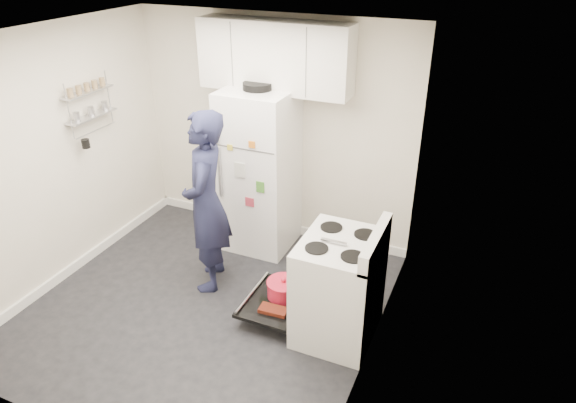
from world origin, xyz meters
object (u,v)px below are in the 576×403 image
at_px(refrigerator, 260,170).
at_px(person, 206,203).
at_px(electric_range, 337,289).
at_px(open_oven_door, 280,295).

bearing_deg(refrigerator, person, -98.34).
relative_size(refrigerator, person, 1.02).
height_order(electric_range, open_oven_door, electric_range).
relative_size(electric_range, open_oven_door, 1.57).
bearing_deg(open_oven_door, refrigerator, 123.80).
xyz_separation_m(refrigerator, person, (-0.13, -0.89, 0.01)).
distance_m(open_oven_door, refrigerator, 1.46).
bearing_deg(person, open_oven_door, 56.69).
height_order(electric_range, person, person).
xyz_separation_m(electric_range, refrigerator, (-1.28, 1.10, 0.44)).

